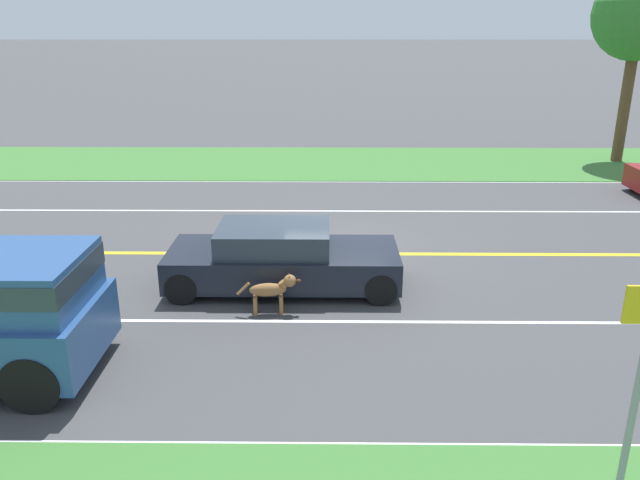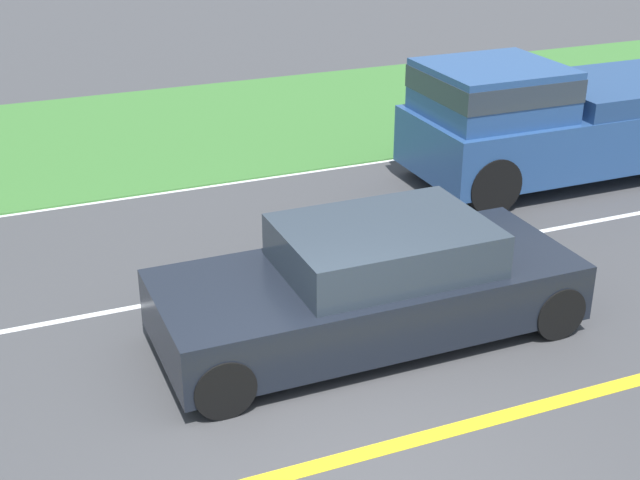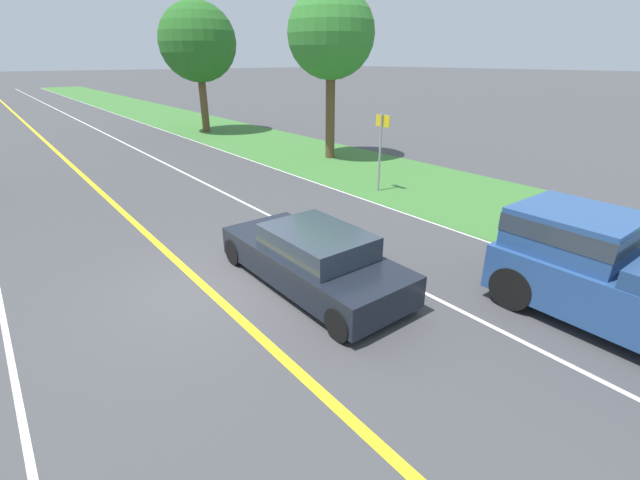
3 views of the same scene
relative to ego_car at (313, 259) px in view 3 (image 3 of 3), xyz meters
name	(u,v)px [view 3 (image 3 of 3)]	position (x,y,z in m)	size (l,w,h in m)	color
ground_plane	(209,291)	(-1.91, 1.12, -0.61)	(400.00, 400.00, 0.00)	#424244
centre_divider_line	(209,290)	(-1.91, 1.12, -0.61)	(0.18, 160.00, 0.01)	yellow
lane_edge_line_right	(423,219)	(5.09, 1.12, -0.61)	(0.14, 160.00, 0.01)	white
lane_dash_same_dir	(336,248)	(1.59, 1.12, -0.61)	(0.10, 160.00, 0.01)	white
lane_dash_oncoming	(10,356)	(-5.41, 1.12, -0.61)	(0.10, 160.00, 0.01)	white
grass_verge_right	(480,200)	(8.09, 1.12, -0.59)	(6.00, 160.00, 0.03)	#3D7533
ego_car	(313,259)	(0.00, 0.00, 0.00)	(1.89, 4.61, 1.29)	black
dog	(357,250)	(1.23, -0.07, -0.13)	(0.30, 1.20, 0.77)	olive
roadside_tree_right_near	(331,35)	(8.40, 9.62, 4.87)	(3.88, 3.88, 7.47)	brown
roadside_tree_right_far	(198,43)	(7.05, 20.84, 4.80)	(4.69, 4.69, 7.78)	brown
street_sign	(381,144)	(6.17, 4.11, 1.12)	(0.11, 0.64, 2.77)	gray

